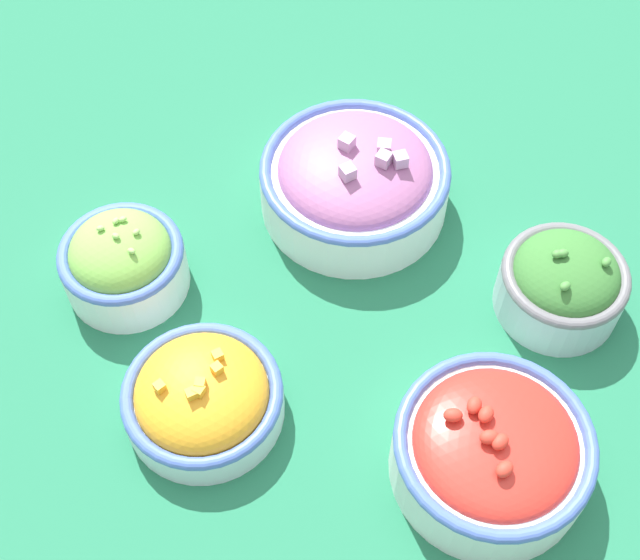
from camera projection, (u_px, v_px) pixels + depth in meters
name	position (u px, v px, depth m)	size (l,w,h in m)	color
ground_plane	(320.00, 297.00, 0.87)	(3.00, 3.00, 0.00)	#23704C
bowl_red_onion	(357.00, 180.00, 0.90)	(0.19, 0.19, 0.09)	white
bowl_squash	(203.00, 397.00, 0.78)	(0.14, 0.14, 0.07)	silver
bowl_cherry_tomatoes	(492.00, 451.00, 0.74)	(0.17, 0.17, 0.08)	white
bowl_broccoli	(563.00, 282.00, 0.83)	(0.12, 0.12, 0.08)	#B2C1CC
bowl_lettuce	(123.00, 261.00, 0.85)	(0.12, 0.12, 0.09)	white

